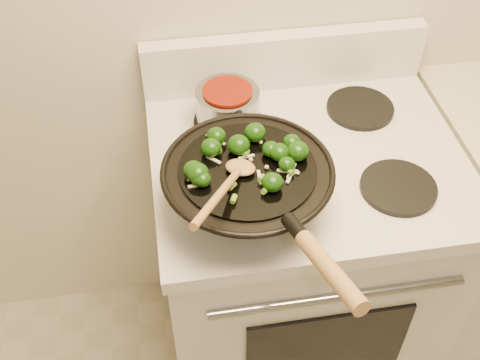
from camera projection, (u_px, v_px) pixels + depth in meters
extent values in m
cube|color=silver|center=(295.00, 269.00, 1.84)|extent=(0.76, 0.64, 0.88)
cube|color=silver|center=(307.00, 161.00, 1.51)|extent=(0.78, 0.66, 0.04)
cube|color=silver|center=(284.00, 60.00, 1.65)|extent=(0.78, 0.05, 0.16)
cylinder|color=gray|center=(338.00, 297.00, 1.37)|extent=(0.60, 0.02, 0.02)
cube|color=black|center=(327.00, 346.00, 1.54)|extent=(0.42, 0.01, 0.28)
cylinder|color=black|center=(247.00, 206.00, 1.37)|extent=(0.18, 0.18, 0.01)
cylinder|color=black|center=(398.00, 187.00, 1.41)|extent=(0.18, 0.18, 0.01)
cylinder|color=black|center=(228.00, 122.00, 1.58)|extent=(0.18, 0.18, 0.01)
cylinder|color=black|center=(360.00, 108.00, 1.62)|extent=(0.18, 0.18, 0.01)
torus|color=black|center=(248.00, 170.00, 1.29)|extent=(0.38, 0.38, 0.01)
cylinder|color=black|center=(248.00, 169.00, 1.28)|extent=(0.30, 0.30, 0.01)
cylinder|color=black|center=(295.00, 227.00, 1.12)|extent=(0.04, 0.07, 0.04)
cylinder|color=#9E713E|center=(330.00, 271.00, 1.03)|extent=(0.08, 0.20, 0.07)
ellipsoid|color=#113508|center=(255.00, 132.00, 1.33)|extent=(0.05, 0.05, 0.04)
cylinder|color=#52802E|center=(261.00, 136.00, 1.35)|extent=(0.02, 0.02, 0.01)
ellipsoid|color=#113508|center=(279.00, 152.00, 1.29)|extent=(0.04, 0.04, 0.04)
ellipsoid|color=#113508|center=(239.00, 145.00, 1.30)|extent=(0.05, 0.05, 0.04)
ellipsoid|color=#113508|center=(199.00, 177.00, 1.24)|extent=(0.04, 0.04, 0.03)
cylinder|color=#52802E|center=(205.00, 180.00, 1.25)|extent=(0.02, 0.02, 0.02)
ellipsoid|color=#113508|center=(272.00, 182.00, 1.23)|extent=(0.05, 0.05, 0.04)
ellipsoid|color=#113508|center=(287.00, 164.00, 1.27)|extent=(0.04, 0.04, 0.03)
ellipsoid|color=#113508|center=(298.00, 151.00, 1.29)|extent=(0.05, 0.05, 0.04)
cylinder|color=#52802E|center=(304.00, 155.00, 1.30)|extent=(0.02, 0.01, 0.01)
ellipsoid|color=#113508|center=(271.00, 149.00, 1.30)|extent=(0.04, 0.04, 0.03)
ellipsoid|color=#113508|center=(194.00, 170.00, 1.25)|extent=(0.04, 0.04, 0.04)
ellipsoid|color=#113508|center=(292.00, 142.00, 1.32)|extent=(0.04, 0.04, 0.03)
cylinder|color=#52802E|center=(297.00, 145.00, 1.33)|extent=(0.02, 0.02, 0.02)
ellipsoid|color=#113508|center=(202.00, 179.00, 1.24)|extent=(0.04, 0.04, 0.03)
ellipsoid|color=#113508|center=(216.00, 136.00, 1.33)|extent=(0.04, 0.04, 0.04)
ellipsoid|color=#113508|center=(211.00, 148.00, 1.30)|extent=(0.05, 0.05, 0.04)
cylinder|color=#52802E|center=(217.00, 151.00, 1.31)|extent=(0.01, 0.02, 0.02)
ellipsoid|color=#113508|center=(197.00, 173.00, 1.24)|extent=(0.05, 0.05, 0.04)
cube|color=beige|center=(260.00, 177.00, 1.26)|extent=(0.01, 0.04, 0.00)
cube|color=beige|center=(292.00, 171.00, 1.27)|extent=(0.03, 0.04, 0.00)
cube|color=beige|center=(246.00, 157.00, 1.30)|extent=(0.04, 0.01, 0.00)
cube|color=beige|center=(196.00, 186.00, 1.24)|extent=(0.04, 0.01, 0.00)
cube|color=beige|center=(214.00, 160.00, 1.30)|extent=(0.03, 0.03, 0.00)
cube|color=beige|center=(288.00, 172.00, 1.27)|extent=(0.05, 0.02, 0.00)
cube|color=beige|center=(193.00, 174.00, 1.27)|extent=(0.03, 0.04, 0.00)
cube|color=beige|center=(216.00, 139.00, 1.34)|extent=(0.04, 0.04, 0.00)
cube|color=beige|center=(201.00, 172.00, 1.27)|extent=(0.02, 0.05, 0.00)
cube|color=beige|center=(290.00, 176.00, 1.26)|extent=(0.03, 0.04, 0.00)
cube|color=beige|center=(289.00, 169.00, 1.28)|extent=(0.04, 0.03, 0.00)
cylinder|color=olive|center=(234.00, 199.00, 1.21)|extent=(0.01, 0.03, 0.02)
cylinder|color=olive|center=(249.00, 137.00, 1.34)|extent=(0.03, 0.02, 0.02)
cylinder|color=olive|center=(232.00, 186.00, 1.23)|extent=(0.03, 0.02, 0.02)
cylinder|color=olive|center=(266.00, 190.00, 1.23)|extent=(0.02, 0.03, 0.02)
cylinder|color=olive|center=(289.00, 171.00, 1.27)|extent=(0.02, 0.02, 0.01)
cylinder|color=olive|center=(219.00, 149.00, 1.31)|extent=(0.02, 0.01, 0.02)
cylinder|color=olive|center=(246.00, 153.00, 1.30)|extent=(0.02, 0.03, 0.02)
cylinder|color=olive|center=(262.00, 178.00, 1.25)|extent=(0.03, 0.01, 0.02)
sphere|color=beige|center=(261.00, 142.00, 1.33)|extent=(0.01, 0.01, 0.01)
sphere|color=beige|center=(267.00, 167.00, 1.28)|extent=(0.01, 0.01, 0.01)
sphere|color=beige|center=(230.00, 182.00, 1.25)|extent=(0.01, 0.01, 0.01)
sphere|color=beige|center=(251.00, 160.00, 1.30)|extent=(0.01, 0.01, 0.01)
ellipsoid|color=#9E713E|center=(240.00, 167.00, 1.27)|extent=(0.08, 0.07, 0.02)
cylinder|color=#9E713E|center=(218.00, 196.00, 1.14)|extent=(0.13, 0.24, 0.12)
cylinder|color=gray|center=(228.00, 106.00, 1.54)|extent=(0.16, 0.16, 0.09)
cylinder|color=#691105|center=(227.00, 91.00, 1.50)|extent=(0.13, 0.13, 0.01)
cylinder|color=black|center=(246.00, 125.00, 1.42)|extent=(0.04, 0.10, 0.02)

